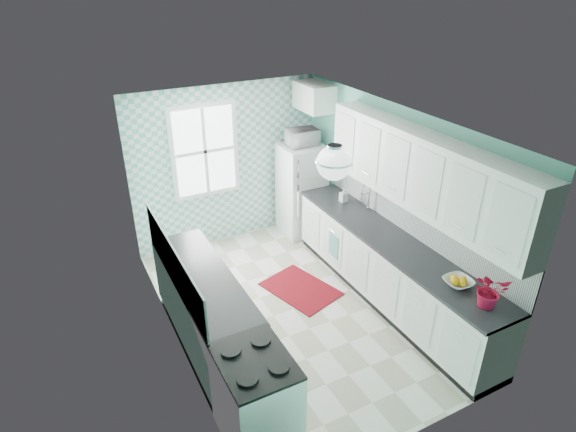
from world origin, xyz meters
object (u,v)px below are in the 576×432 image
fruit_bowl (458,282)px  microwave (302,137)px  sink (356,214)px  fridge (302,190)px  ceiling_light (334,163)px  potted_plant (490,291)px  stove (256,398)px

fruit_bowl → microwave: (-0.09, 3.30, 0.67)m
sink → microwave: (-0.09, 1.39, 0.72)m
fridge → microwave: (0.00, 0.00, 0.89)m
ceiling_light → sink: (1.20, 1.21, -1.39)m
fridge → potted_plant: bearing=-91.7°
ceiling_light → stove: bearing=-149.2°
fridge → ceiling_light: bearing=-116.2°
fridge → potted_plant: size_ratio=4.07×
ceiling_light → fruit_bowl: (1.20, -0.70, -1.35)m
stove → sink: bearing=38.6°
stove → microwave: microwave is taller
fruit_bowl → potted_plant: size_ratio=0.81×
stove → potted_plant: potted_plant is taller
ceiling_light → sink: size_ratio=0.61×
microwave → potted_plant: bearing=93.3°
ceiling_light → fridge: 3.23m
potted_plant → microwave: (-0.09, 3.70, 0.52)m
stove → microwave: bearing=55.0°
fridge → microwave: size_ratio=3.20×
sink → potted_plant: sink is taller
ceiling_light → sink: bearing=45.2°
sink → potted_plant: size_ratio=1.54×
sink → microwave: bearing=92.0°
fridge → stove: size_ratio=1.60×
potted_plant → fruit_bowl: bearing=90.0°
ceiling_light → fridge: bearing=66.9°
sink → microwave: 1.56m
fruit_bowl → potted_plant: potted_plant is taller
sink → fruit_bowl: 1.91m
fridge → microwave: microwave is taller
potted_plant → microwave: microwave is taller
stove → potted_plant: bearing=-9.2°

